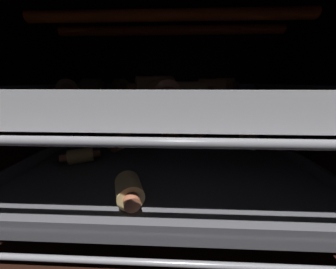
% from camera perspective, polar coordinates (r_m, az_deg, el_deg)
% --- Properties ---
extents(ground_plane, '(0.56, 0.45, 0.01)m').
position_cam_1_polar(ground_plane, '(0.37, -0.14, -19.96)').
color(ground_plane, black).
extents(oven_wall_back, '(0.56, 0.01, 0.34)m').
position_cam_1_polar(oven_wall_back, '(0.51, 0.91, 12.04)').
color(oven_wall_back, black).
rests_on(oven_wall_back, ground_plane).
extents(oven_wall_left, '(0.01, 0.42, 0.34)m').
position_cam_1_polar(oven_wall_left, '(0.41, -42.15, 6.29)').
color(oven_wall_left, black).
rests_on(oven_wall_left, ground_plane).
extents(oven_wall_right, '(0.01, 0.42, 0.34)m').
position_cam_1_polar(oven_wall_right, '(0.39, 44.03, 5.60)').
color(oven_wall_right, black).
rests_on(oven_wall_right, ground_plane).
extents(heating_element, '(0.43, 0.17, 0.02)m').
position_cam_1_polar(heating_element, '(0.31, -0.19, 35.15)').
color(heating_element, '#F25919').
extents(oven_rack_lower, '(0.51, 0.42, 0.01)m').
position_cam_1_polar(oven_rack_lower, '(0.32, -0.15, -8.56)').
color(oven_rack_lower, slate).
extents(baking_tray_lower, '(0.45, 0.36, 0.02)m').
position_cam_1_polar(baking_tray_lower, '(0.32, -0.15, -7.32)').
color(baking_tray_lower, '#4C4C51').
rests_on(baking_tray_lower, oven_rack_lower).
extents(pig_in_blanket_lower_0, '(0.05, 0.04, 0.03)m').
position_cam_1_polar(pig_in_blanket_lower_0, '(0.41, 1.24, 0.68)').
color(pig_in_blanket_lower_0, tan).
rests_on(pig_in_blanket_lower_0, baking_tray_lower).
extents(pig_in_blanket_lower_1, '(0.05, 0.05, 0.03)m').
position_cam_1_polar(pig_in_blanket_lower_1, '(0.36, -15.75, -2.37)').
color(pig_in_blanket_lower_1, tan).
rests_on(pig_in_blanket_lower_1, baking_tray_lower).
extents(pig_in_blanket_lower_2, '(0.06, 0.04, 0.02)m').
position_cam_1_polar(pig_in_blanket_lower_2, '(0.32, -27.19, -6.38)').
color(pig_in_blanket_lower_2, tan).
rests_on(pig_in_blanket_lower_2, baking_tray_lower).
extents(pig_in_blanket_lower_3, '(0.05, 0.04, 0.03)m').
position_cam_1_polar(pig_in_blanket_lower_3, '(0.38, 25.04, -2.26)').
color(pig_in_blanket_lower_3, tan).
rests_on(pig_in_blanket_lower_3, baking_tray_lower).
extents(pig_in_blanket_lower_4, '(0.04, 0.05, 0.03)m').
position_cam_1_polar(pig_in_blanket_lower_4, '(0.39, 10.12, -0.15)').
color(pig_in_blanket_lower_4, tan).
rests_on(pig_in_blanket_lower_4, baking_tray_lower).
extents(pig_in_blanket_lower_5, '(0.04, 0.06, 0.03)m').
position_cam_1_polar(pig_in_blanket_lower_5, '(0.21, -12.96, -17.57)').
color(pig_in_blanket_lower_5, tan).
rests_on(pig_in_blanket_lower_5, baking_tray_lower).
extents(oven_rack_upper, '(0.51, 0.42, 0.01)m').
position_cam_1_polar(oven_rack_upper, '(0.29, -0.16, 9.86)').
color(oven_rack_upper, slate).
extents(baking_tray_upper, '(0.45, 0.36, 0.03)m').
position_cam_1_polar(baking_tray_upper, '(0.29, -0.16, 11.91)').
color(baking_tray_upper, silver).
rests_on(baking_tray_upper, oven_rack_upper).
extents(pig_in_blanket_upper_0, '(0.04, 0.05, 0.03)m').
position_cam_1_polar(pig_in_blanket_upper_0, '(0.39, 18.45, 15.12)').
color(pig_in_blanket_upper_0, tan).
rests_on(pig_in_blanket_upper_0, baking_tray_upper).
extents(pig_in_blanket_upper_1, '(0.04, 0.05, 0.03)m').
position_cam_1_polar(pig_in_blanket_upper_1, '(0.31, -30.55, 13.16)').
color(pig_in_blanket_upper_1, tan).
rests_on(pig_in_blanket_upper_1, baking_tray_upper).
extents(pig_in_blanket_upper_2, '(0.04, 0.06, 0.03)m').
position_cam_1_polar(pig_in_blanket_upper_2, '(0.17, -2.41, 13.38)').
color(pig_in_blanket_upper_2, tan).
rests_on(pig_in_blanket_upper_2, baking_tray_upper).
extents(pig_in_blanket_upper_3, '(0.06, 0.03, 0.02)m').
position_cam_1_polar(pig_in_blanket_upper_3, '(0.20, 6.65, 13.78)').
color(pig_in_blanket_upper_3, tan).
rests_on(pig_in_blanket_upper_3, baking_tray_upper).
extents(pig_in_blanket_upper_4, '(0.04, 0.04, 0.03)m').
position_cam_1_polar(pig_in_blanket_upper_4, '(0.42, -15.70, 15.48)').
color(pig_in_blanket_upper_4, tan).
rests_on(pig_in_blanket_upper_4, baking_tray_upper).
extents(pig_in_blanket_upper_5, '(0.04, 0.05, 0.02)m').
position_cam_1_polar(pig_in_blanket_upper_5, '(0.42, 10.52, 15.37)').
color(pig_in_blanket_upper_5, tan).
rests_on(pig_in_blanket_upper_5, baking_tray_upper).
extents(pig_in_blanket_upper_6, '(0.05, 0.04, 0.03)m').
position_cam_1_polar(pig_in_blanket_upper_6, '(0.25, 14.32, 14.45)').
color(pig_in_blanket_upper_6, tan).
rests_on(pig_in_blanket_upper_6, baking_tray_upper).
extents(pig_in_blanket_upper_7, '(0.06, 0.04, 0.03)m').
position_cam_1_polar(pig_in_blanket_upper_7, '(0.23, -5.56, 15.03)').
color(pig_in_blanket_upper_7, tan).
rests_on(pig_in_blanket_upper_7, baking_tray_upper).
extents(pig_in_blanket_upper_8, '(0.05, 0.04, 0.03)m').
position_cam_1_polar(pig_in_blanket_upper_8, '(0.28, -1.84, 15.68)').
color(pig_in_blanket_upper_8, tan).
rests_on(pig_in_blanket_upper_8, baking_tray_upper).
extents(pig_in_blanket_upper_9, '(0.06, 0.03, 0.03)m').
position_cam_1_polar(pig_in_blanket_upper_9, '(0.44, -23.99, 14.76)').
color(pig_in_blanket_upper_9, tan).
rests_on(pig_in_blanket_upper_9, baking_tray_upper).
extents(pig_in_blanket_upper_10, '(0.05, 0.04, 0.03)m').
position_cam_1_polar(pig_in_blanket_upper_10, '(0.33, 18.46, 14.89)').
color(pig_in_blanket_upper_10, tan).
rests_on(pig_in_blanket_upper_10, baking_tray_upper).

